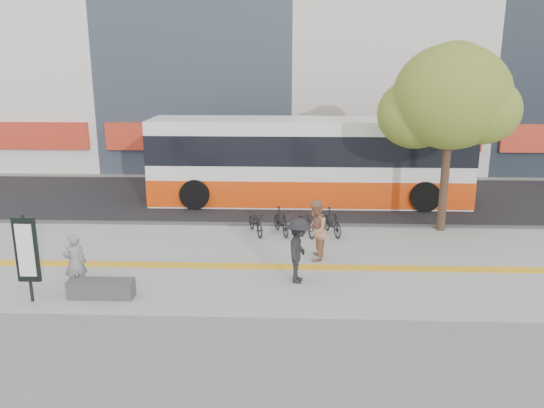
{
  "coord_description": "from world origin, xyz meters",
  "views": [
    {
      "loc": [
        2.09,
        -13.34,
        5.72
      ],
      "look_at": [
        1.48,
        2.0,
        1.65
      ],
      "focal_mm": 35.74,
      "sensor_mm": 36.0,
      "label": 1
    }
  ],
  "objects_px": {
    "bench": "(101,289)",
    "bus": "(309,163)",
    "seated_woman": "(75,263)",
    "pedestrian_dark": "(299,250)",
    "pedestrian_tan": "(315,230)",
    "street_tree": "(450,99)",
    "signboard": "(26,251)"
  },
  "relations": [
    {
      "from": "signboard",
      "to": "pedestrian_tan",
      "type": "distance_m",
      "value": 7.63
    },
    {
      "from": "bus",
      "to": "pedestrian_tan",
      "type": "height_order",
      "value": "bus"
    },
    {
      "from": "bus",
      "to": "signboard",
      "type": "bearing_deg",
      "value": -124.67
    },
    {
      "from": "bench",
      "to": "street_tree",
      "type": "height_order",
      "value": "street_tree"
    },
    {
      "from": "bench",
      "to": "pedestrian_tan",
      "type": "bearing_deg",
      "value": 27.84
    },
    {
      "from": "bench",
      "to": "pedestrian_tan",
      "type": "distance_m",
      "value": 6.09
    },
    {
      "from": "pedestrian_tan",
      "to": "pedestrian_dark",
      "type": "height_order",
      "value": "pedestrian_tan"
    },
    {
      "from": "street_tree",
      "to": "pedestrian_dark",
      "type": "bearing_deg",
      "value": -135.38
    },
    {
      "from": "street_tree",
      "to": "pedestrian_dark",
      "type": "relative_size",
      "value": 3.64
    },
    {
      "from": "pedestrian_tan",
      "to": "street_tree",
      "type": "bearing_deg",
      "value": 134.24
    },
    {
      "from": "street_tree",
      "to": "bus",
      "type": "bearing_deg",
      "value": 140.48
    },
    {
      "from": "pedestrian_tan",
      "to": "pedestrian_dark",
      "type": "relative_size",
      "value": 1.03
    },
    {
      "from": "street_tree",
      "to": "bench",
      "type": "bearing_deg",
      "value": -148.38
    },
    {
      "from": "bench",
      "to": "pedestrian_dark",
      "type": "bearing_deg",
      "value": 13.49
    },
    {
      "from": "street_tree",
      "to": "seated_woman",
      "type": "xyz_separation_m",
      "value": [
        -10.51,
        -5.7,
        -3.67
      ]
    },
    {
      "from": "street_tree",
      "to": "seated_woman",
      "type": "distance_m",
      "value": 12.5
    },
    {
      "from": "pedestrian_dark",
      "to": "seated_woman",
      "type": "bearing_deg",
      "value": 108.32
    },
    {
      "from": "bench",
      "to": "bus",
      "type": "height_order",
      "value": "bus"
    },
    {
      "from": "street_tree",
      "to": "pedestrian_tan",
      "type": "bearing_deg",
      "value": -144.2
    },
    {
      "from": "bench",
      "to": "street_tree",
      "type": "relative_size",
      "value": 0.25
    },
    {
      "from": "street_tree",
      "to": "signboard",
      "type": "bearing_deg",
      "value": -150.93
    },
    {
      "from": "bus",
      "to": "seated_woman",
      "type": "distance_m",
      "value": 11.19
    },
    {
      "from": "bench",
      "to": "pedestrian_tan",
      "type": "xyz_separation_m",
      "value": [
        5.35,
        2.83,
        0.67
      ]
    },
    {
      "from": "street_tree",
      "to": "bus",
      "type": "height_order",
      "value": "street_tree"
    },
    {
      "from": "seated_woman",
      "to": "pedestrian_dark",
      "type": "relative_size",
      "value": 0.88
    },
    {
      "from": "signboard",
      "to": "pedestrian_tan",
      "type": "xyz_separation_m",
      "value": [
        6.95,
        3.13,
        -0.39
      ]
    },
    {
      "from": "signboard",
      "to": "street_tree",
      "type": "distance_m",
      "value": 13.4
    },
    {
      "from": "seated_woman",
      "to": "pedestrian_dark",
      "type": "distance_m",
      "value": 5.65
    },
    {
      "from": "signboard",
      "to": "pedestrian_dark",
      "type": "relative_size",
      "value": 1.27
    },
    {
      "from": "pedestrian_dark",
      "to": "bench",
      "type": "bearing_deg",
      "value": 113.23
    },
    {
      "from": "signboard",
      "to": "bus",
      "type": "bearing_deg",
      "value": 55.33
    },
    {
      "from": "bench",
      "to": "signboard",
      "type": "relative_size",
      "value": 0.73
    }
  ]
}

